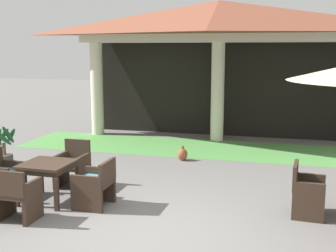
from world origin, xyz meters
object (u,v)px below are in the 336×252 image
patio_chair_near_foreground_north (73,166)px  terracotta_urn (183,154)px  patio_chair_near_foreground_east (96,184)px  patio_table_near_foreground (47,168)px  patio_chair_near_foreground_west (3,175)px  potted_palm_left_edge (4,153)px  patio_chair_mid_left_west (307,191)px  patio_chair_near_foreground_south (17,195)px

patio_chair_near_foreground_north → terracotta_urn: patio_chair_near_foreground_north is taller
patio_chair_near_foreground_east → patio_table_near_foreground: bearing=90.0°
patio_chair_near_foreground_west → potted_palm_left_edge: potted_palm_left_edge is taller
patio_chair_near_foreground_east → terracotta_urn: size_ratio=2.21×
patio_chair_near_foreground_north → patio_chair_mid_left_west: (4.43, -0.44, -0.00)m
patio_table_near_foreground → patio_chair_near_foreground_west: (-0.93, 0.01, -0.20)m
patio_chair_near_foreground_west → patio_chair_mid_left_west: bearing=96.0°
patio_chair_near_foreground_west → terracotta_urn: bearing=144.4°
patio_table_near_foreground → patio_chair_near_foreground_south: 0.95m
patio_chair_mid_left_west → terracotta_urn: 4.12m
patio_chair_mid_left_west → patio_chair_near_foreground_east: bearing=-77.6°
patio_chair_mid_left_west → patio_chair_near_foreground_south: bearing=-68.1°
patio_chair_near_foreground_east → potted_palm_left_edge: bearing=62.6°
patio_chair_near_foreground_west → terracotta_urn: 4.36m
patio_chair_near_foreground_west → potted_palm_left_edge: bearing=-144.6°
patio_chair_mid_left_west → patio_chair_near_foreground_west: bearing=-80.7°
potted_palm_left_edge → patio_chair_near_foreground_north: bearing=-17.4°
patio_table_near_foreground → patio_chair_near_foreground_east: (0.93, -0.01, -0.21)m
patio_chair_near_foreground_north → patio_chair_mid_left_west: size_ratio=1.04×
patio_chair_near_foreground_south → terracotta_urn: (1.67, 4.44, -0.26)m
patio_chair_near_foreground_east → terracotta_urn: (0.72, 3.53, -0.25)m
patio_table_near_foreground → patio_chair_mid_left_west: (4.45, 0.49, -0.20)m
patio_chair_near_foreground_east → patio_chair_near_foreground_west: patio_chair_near_foreground_west is taller
patio_chair_near_foreground_north → patio_chair_near_foreground_east: bearing=134.9°
terracotta_urn → patio_table_near_foreground: bearing=-115.2°
potted_palm_left_edge → patio_chair_mid_left_west: bearing=-9.4°
patio_chair_near_foreground_north → potted_palm_left_edge: potted_palm_left_edge is taller
patio_chair_near_foreground_south → patio_chair_mid_left_west: patio_chair_mid_left_west is taller
patio_table_near_foreground → patio_chair_near_foreground_west: size_ratio=0.97×
patio_chair_near_foreground_south → potted_palm_left_edge: potted_palm_left_edge is taller
patio_chair_near_foreground_west → patio_chair_near_foreground_north: 1.32m
patio_table_near_foreground → patio_chair_near_foreground_south: (-0.01, -0.93, -0.19)m
patio_chair_near_foreground_west → patio_table_near_foreground: bearing=90.0°
patio_chair_near_foreground_north → terracotta_urn: bearing=-121.5°
patio_chair_near_foreground_east → patio_chair_near_foreground_north: (-0.92, 0.95, 0.01)m
patio_table_near_foreground → terracotta_urn: (1.65, 3.51, -0.46)m
patio_chair_near_foreground_south → patio_chair_near_foreground_west: bearing=135.1°
patio_chair_near_foreground_north → patio_chair_near_foreground_west: bearing=45.0°
patio_chair_mid_left_west → terracotta_urn: size_ratio=2.32×
patio_chair_near_foreground_south → terracotta_urn: bearing=70.3°
patio_chair_near_foreground_west → potted_palm_left_edge: (-1.06, 1.55, 0.00)m
patio_chair_near_foreground_south → patio_chair_mid_left_west: size_ratio=0.99×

